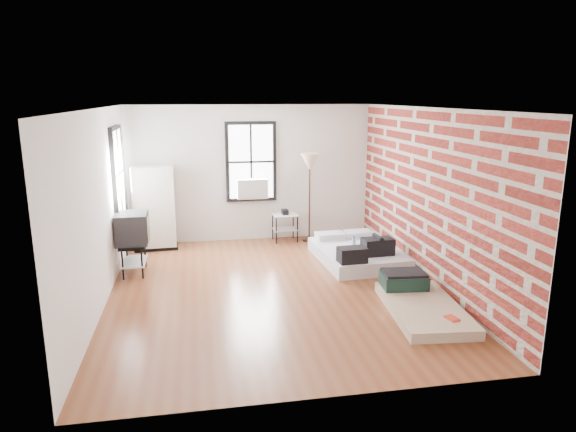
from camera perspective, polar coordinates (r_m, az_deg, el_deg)
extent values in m
plane|color=brown|center=(8.14, -1.66, -8.23)|extent=(6.00, 6.00, 0.00)
cube|color=silver|center=(10.67, -4.13, 4.72)|extent=(5.00, 0.01, 2.80)
cube|color=silver|center=(4.89, 3.51, -5.66)|extent=(5.00, 0.01, 2.80)
cube|color=silver|center=(7.78, -20.26, 0.70)|extent=(0.01, 6.00, 2.80)
cube|color=maroon|center=(8.46, 15.26, 2.03)|extent=(0.02, 6.00, 2.80)
cube|color=white|center=(7.57, -1.81, 11.89)|extent=(5.00, 6.00, 0.01)
cube|color=white|center=(10.58, -4.12, 6.02)|extent=(0.90, 0.02, 1.50)
cube|color=black|center=(10.56, -6.76, 5.95)|extent=(0.07, 0.08, 1.64)
cube|color=black|center=(10.66, -1.53, 6.11)|extent=(0.07, 0.08, 1.64)
cube|color=black|center=(10.53, -4.21, 10.27)|extent=(0.90, 0.08, 0.07)
cube|color=black|center=(10.73, -4.06, 1.87)|extent=(0.90, 0.08, 0.07)
cube|color=black|center=(10.57, -4.12, 6.01)|extent=(0.04, 0.02, 1.50)
cube|color=black|center=(10.57, -4.12, 6.01)|extent=(0.90, 0.02, 0.04)
cube|color=silver|center=(10.54, -4.00, 3.08)|extent=(0.62, 0.30, 0.40)
cube|color=white|center=(9.48, -18.28, 4.53)|extent=(0.02, 0.90, 1.50)
cube|color=black|center=(9.01, -18.82, 4.06)|extent=(0.08, 0.07, 1.64)
cube|color=black|center=(9.96, -18.02, 4.94)|extent=(0.08, 0.07, 1.64)
cube|color=black|center=(9.40, -18.75, 9.25)|extent=(0.08, 0.90, 0.07)
cube|color=black|center=(9.62, -18.06, -0.09)|extent=(0.08, 0.90, 0.07)
cube|color=black|center=(9.48, -18.22, 4.54)|extent=(0.02, 0.04, 1.50)
cube|color=black|center=(9.48, -18.22, 4.54)|extent=(0.02, 0.90, 0.04)
cube|color=white|center=(9.56, 7.73, -4.26)|extent=(1.48, 1.94, 0.24)
cube|color=white|center=(10.07, 4.68, -2.19)|extent=(0.56, 0.38, 0.12)
cube|color=white|center=(10.26, 7.80, -1.97)|extent=(0.56, 0.38, 0.12)
cube|color=black|center=(9.16, 9.93, -3.35)|extent=(0.56, 0.35, 0.29)
cylinder|color=black|center=(9.12, 9.97, -2.34)|extent=(0.10, 0.35, 0.08)
cube|color=black|center=(8.69, 7.13, -4.30)|extent=(0.49, 0.32, 0.25)
cylinder|color=#A3BFD1|center=(9.41, 7.33, -3.06)|extent=(0.07, 0.07, 0.22)
cylinder|color=#1951AF|center=(9.38, 7.35, -2.34)|extent=(0.04, 0.04, 0.03)
cube|color=tan|center=(7.54, 14.86, -9.91)|extent=(1.11, 1.87, 0.14)
cube|color=#163229|center=(8.03, 12.72, -6.99)|extent=(0.70, 0.53, 0.21)
cube|color=black|center=(7.99, 12.77, -6.17)|extent=(0.66, 0.49, 0.04)
cube|color=red|center=(7.13, 17.76, -10.77)|extent=(0.16, 0.21, 0.02)
cube|color=black|center=(10.59, -14.40, -3.33)|extent=(0.85, 0.51, 0.06)
cube|color=#ECE1C7|center=(10.40, -14.66, 1.02)|extent=(0.81, 0.48, 1.58)
cylinder|color=black|center=(10.49, -1.31, -1.63)|extent=(0.02, 0.02, 0.56)
cylinder|color=black|center=(10.60, 1.06, -1.48)|extent=(0.02, 0.02, 0.56)
cylinder|color=black|center=(10.82, -1.72, -1.17)|extent=(0.02, 0.02, 0.56)
cylinder|color=black|center=(10.93, 0.58, -1.03)|extent=(0.02, 0.02, 0.56)
cube|color=silver|center=(10.64, -0.34, 0.14)|extent=(0.54, 0.44, 0.02)
cube|color=silver|center=(10.71, -0.34, -1.46)|extent=(0.52, 0.42, 0.02)
cube|color=black|center=(10.63, -0.35, 0.46)|extent=(0.14, 0.19, 0.10)
cylinder|color=black|center=(10.81, 2.36, -2.66)|extent=(0.26, 0.26, 0.03)
cylinder|color=black|center=(10.61, 2.40, 1.52)|extent=(0.03, 0.03, 1.59)
cone|color=tan|center=(10.47, 2.44, 6.04)|extent=(0.39, 0.39, 0.35)
cylinder|color=black|center=(8.91, -17.91, -5.18)|extent=(0.03, 0.03, 0.52)
cylinder|color=black|center=(8.88, -15.91, -5.11)|extent=(0.03, 0.03, 0.52)
cylinder|color=black|center=(9.50, -17.47, -4.01)|extent=(0.03, 0.03, 0.52)
cylinder|color=black|center=(9.47, -15.59, -3.94)|extent=(0.03, 0.03, 0.52)
cube|color=black|center=(9.11, -16.82, -2.99)|extent=(0.42, 0.75, 0.03)
cube|color=silver|center=(9.20, -16.69, -4.85)|extent=(0.40, 0.73, 0.02)
cube|color=black|center=(9.04, -16.94, -1.32)|extent=(0.52, 0.61, 0.52)
cube|color=black|center=(9.02, -15.30, -1.25)|extent=(0.02, 0.50, 0.42)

